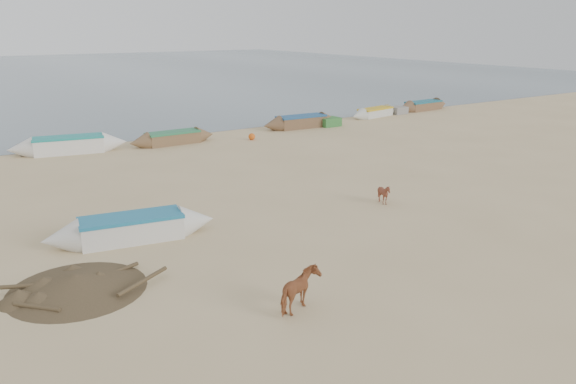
# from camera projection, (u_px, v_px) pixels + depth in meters

# --- Properties ---
(ground) EXTENTS (140.00, 140.00, 0.00)m
(ground) POSITION_uv_depth(u_px,v_px,m) (353.00, 249.00, 18.87)
(ground) COLOR tan
(ground) RESTS_ON ground
(sea) EXTENTS (160.00, 160.00, 0.00)m
(sea) POSITION_uv_depth(u_px,v_px,m) (5.00, 75.00, 84.62)
(sea) COLOR slate
(sea) RESTS_ON ground
(cow_adult) EXTENTS (1.49, 1.15, 1.15)m
(cow_adult) POSITION_uv_depth(u_px,v_px,m) (300.00, 291.00, 14.63)
(cow_adult) COLOR #995632
(cow_adult) RESTS_ON ground
(calf_front) EXTENTS (1.05, 1.03, 0.88)m
(calf_front) POSITION_uv_depth(u_px,v_px,m) (384.00, 194.00, 23.51)
(calf_front) COLOR brown
(calf_front) RESTS_ON ground
(near_canoe) EXTENTS (6.02, 2.20, 0.90)m
(near_canoe) POSITION_uv_depth(u_px,v_px,m) (132.00, 228.00, 19.51)
(near_canoe) COLOR silver
(near_canoe) RESTS_ON ground
(debris_pile) EXTENTS (4.83, 4.83, 0.46)m
(debris_pile) POSITION_uv_depth(u_px,v_px,m) (77.00, 282.00, 15.89)
(debris_pile) COLOR brown
(debris_pile) RESTS_ON ground
(waterline_canoes) EXTENTS (57.39, 5.06, 1.00)m
(waterline_canoes) POSITION_uv_depth(u_px,v_px,m) (135.00, 140.00, 34.58)
(waterline_canoes) COLOR brown
(waterline_canoes) RESTS_ON ground
(beach_clutter) EXTENTS (45.21, 4.99, 0.64)m
(beach_clutter) POSITION_uv_depth(u_px,v_px,m) (203.00, 135.00, 36.69)
(beach_clutter) COLOR #2F6A39
(beach_clutter) RESTS_ON ground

